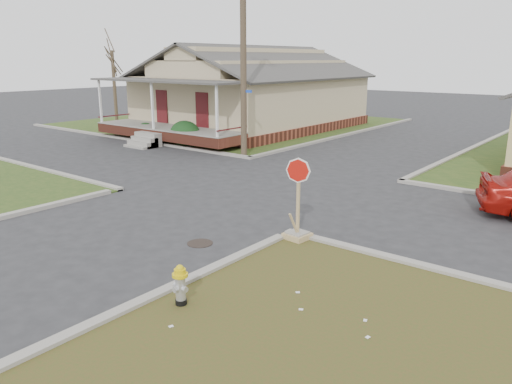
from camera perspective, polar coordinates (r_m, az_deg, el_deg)
The scene contains 11 objects.
ground at distance 14.32m, azimuth -11.29°, elevation -3.28°, with size 120.00×120.00×0.00m, color #28282B.
verge_far_left at distance 35.83m, azimuth -2.92°, elevation 7.94°, with size 19.00×19.00×0.05m, color #274318.
curbs at distance 17.81m, azimuth 0.99°, elevation 0.63°, with size 80.00×40.00×0.12m, color gray, non-canonical shape.
manhole at distance 12.46m, azimuth -6.42°, elevation -5.84°, with size 0.64×0.64×0.01m, color black.
corner_house at distance 32.69m, azimuth -0.49°, elevation 11.24°, with size 10.10×15.50×5.30m.
utility_pole at distance 22.92m, azimuth -1.46°, elevation 15.60°, with size 1.80×0.28×9.00m.
tree_far_left at distance 35.26m, azimuth -15.86°, elevation 11.33°, with size 0.22×0.22×4.90m, color #423426.
fire_hydrant at distance 9.32m, azimuth -8.64°, elevation -10.22°, with size 0.29×0.29×0.78m.
stop_sign at distance 12.48m, azimuth 4.77°, elevation -3.39°, with size 0.59×0.57×2.07m.
hedge_left at distance 29.20m, azimuth -12.49°, elevation 6.97°, with size 1.23×1.01×0.94m, color #163D18.
hedge_right at distance 26.36m, azimuth -8.12°, elevation 6.64°, with size 1.58×1.29×1.21m, color #163D18.
Camera 1 is at (10.48, -8.71, 4.42)m, focal length 35.00 mm.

